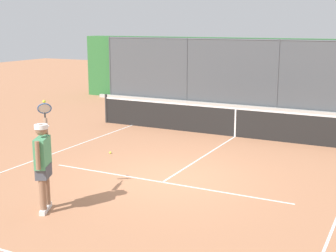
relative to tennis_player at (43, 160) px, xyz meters
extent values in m
plane|color=#B27551|center=(-1.27, -2.91, -1.04)|extent=(60.00, 60.00, 0.00)
cube|color=white|center=(-1.27, -2.57, -1.04)|extent=(6.13, 0.05, 0.01)
cube|color=white|center=(2.66, -3.03, -1.04)|extent=(0.05, 9.33, 0.01)
cube|color=white|center=(-1.27, -5.13, -1.04)|extent=(0.05, 5.13, 0.01)
cylinder|color=#474C51|center=(-1.27, -13.03, 0.46)|extent=(0.07, 0.07, 3.00)
cylinder|color=#474C51|center=(2.93, -13.03, 0.46)|extent=(0.07, 0.07, 3.00)
cylinder|color=#474C51|center=(7.12, -13.03, 0.46)|extent=(0.07, 0.07, 3.00)
cylinder|color=#474C51|center=(-1.27, -13.03, 1.91)|extent=(16.79, 0.05, 0.05)
cube|color=#474C51|center=(-1.27, -13.03, 0.46)|extent=(16.79, 0.02, 3.00)
cube|color=#2D6B33|center=(-1.27, -13.68, 0.46)|extent=(19.79, 0.90, 3.01)
cube|color=#ADADA8|center=(-1.27, -12.85, -0.97)|extent=(17.79, 0.18, 0.15)
cylinder|color=#2D2D2D|center=(3.77, -7.70, -0.51)|extent=(0.09, 0.09, 1.07)
cube|color=black|center=(-1.27, -7.70, -0.59)|extent=(10.00, 0.02, 0.91)
cube|color=white|center=(-1.27, -7.70, -0.11)|extent=(10.00, 0.04, 0.05)
cube|color=white|center=(-1.27, -7.70, -0.59)|extent=(0.05, 0.04, 0.91)
cube|color=silver|center=(-0.07, 0.14, -1.00)|extent=(0.21, 0.28, 0.09)
cylinder|color=#8C664C|center=(-0.07, 0.14, -0.55)|extent=(0.13, 0.13, 0.81)
cube|color=silver|center=(0.05, -0.11, -1.00)|extent=(0.21, 0.28, 0.09)
cylinder|color=#8C664C|center=(0.05, -0.11, -0.55)|extent=(0.13, 0.13, 0.81)
cube|color=#474C56|center=(-0.01, 0.02, -0.22)|extent=(0.38, 0.48, 0.26)
cube|color=#4C9E6B|center=(-0.01, 0.02, 0.16)|extent=(0.40, 0.54, 0.59)
cylinder|color=#8C664C|center=(-0.14, 0.29, 0.18)|extent=(0.08, 0.08, 0.54)
cylinder|color=#8C664C|center=(0.23, -0.39, 0.57)|extent=(0.33, 0.35, 0.30)
sphere|color=#8C664C|center=(-0.01, 0.02, 0.60)|extent=(0.23, 0.23, 0.23)
cylinder|color=white|center=(-0.01, 0.02, 0.66)|extent=(0.34, 0.34, 0.08)
cube|color=white|center=(0.04, -0.10, 0.63)|extent=(0.26, 0.26, 0.02)
cylinder|color=black|center=(0.40, -0.57, 0.73)|extent=(0.14, 0.15, 0.13)
torus|color=#28569E|center=(0.52, -0.71, 0.86)|extent=(0.34, 0.33, 0.26)
cylinder|color=silver|center=(0.52, -0.71, 0.86)|extent=(0.28, 0.27, 0.21)
sphere|color=#CCDB33|center=(0.64, -0.85, 0.97)|extent=(0.07, 0.07, 0.07)
sphere|color=#D6E042|center=(1.21, -4.10, -1.01)|extent=(0.07, 0.07, 0.07)
camera|label=1|loc=(-6.17, 6.80, 2.58)|focal=50.86mm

